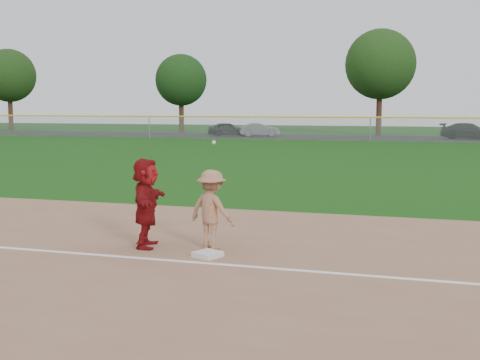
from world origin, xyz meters
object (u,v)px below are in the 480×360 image
(base_runner, at_px, (146,203))
(car_right, at_px, (469,131))
(car_left, at_px, (228,129))
(first_base, at_px, (208,254))
(car_mid, at_px, (259,130))

(base_runner, relative_size, car_right, 0.38)
(base_runner, relative_size, car_left, 0.47)
(first_base, height_order, car_left, car_left)
(base_runner, xyz_separation_m, car_left, (-12.51, 45.38, -0.26))
(first_base, height_order, car_mid, car_mid)
(car_mid, bearing_deg, first_base, 171.73)
(first_base, bearing_deg, base_runner, 163.44)
(car_left, bearing_deg, car_right, -110.24)
(car_right, bearing_deg, car_mid, 103.16)
(base_runner, xyz_separation_m, car_right, (9.80, 45.72, -0.22))
(first_base, distance_m, car_left, 47.92)
(car_mid, bearing_deg, car_right, -111.00)
(car_mid, xyz_separation_m, car_right, (19.16, 0.18, 0.08))
(first_base, bearing_deg, car_left, 106.98)
(car_mid, relative_size, car_right, 0.79)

